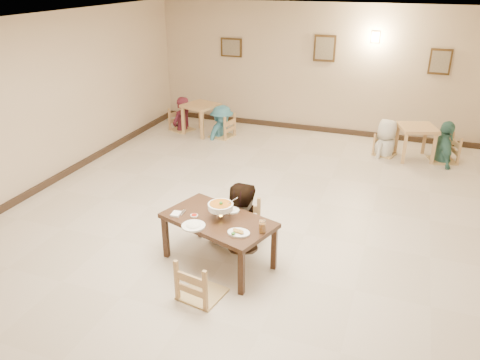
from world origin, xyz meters
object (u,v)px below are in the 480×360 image
at_px(curry_warmer, 221,206).
at_px(bg_diner_a, 181,97).
at_px(bg_table_left, 201,110).
at_px(chair_near, 201,259).
at_px(main_diner, 239,184).
at_px(bg_chair_lr, 222,115).
at_px(bg_chair_rl, 387,135).
at_px(drink_glass, 262,227).
at_px(bg_table_right, 417,132).
at_px(chair_far, 242,206).
at_px(bg_diner_b, 222,106).
at_px(main_table, 218,224).
at_px(bg_diner_c, 389,120).
at_px(bg_chair_rr, 446,137).
at_px(bg_chair_ll, 181,110).
at_px(bg_diner_d, 449,121).

bearing_deg(curry_warmer, bg_diner_a, 121.78).
bearing_deg(bg_table_left, chair_near, -65.54).
bearing_deg(main_diner, bg_chair_lr, -82.03).
bearing_deg(bg_chair_lr, main_diner, 37.11).
bearing_deg(bg_chair_rl, bg_table_left, 108.68).
height_order(curry_warmer, drink_glass, curry_warmer).
xyz_separation_m(curry_warmer, drink_glass, (0.62, -0.15, -0.10)).
xyz_separation_m(bg_chair_lr, bg_diner_a, (-1.11, 0.11, 0.32)).
height_order(curry_warmer, bg_table_left, curry_warmer).
height_order(bg_table_right, bg_chair_lr, bg_chair_lr).
relative_size(chair_far, drink_glass, 6.59).
distance_m(bg_chair_rl, bg_diner_b, 3.77).
bearing_deg(main_table, chair_near, -65.62).
bearing_deg(bg_diner_c, drink_glass, 11.21).
bearing_deg(bg_table_left, bg_diner_b, -4.75).
distance_m(bg_table_right, bg_chair_rr, 0.58).
bearing_deg(bg_table_left, main_diner, -59.45).
distance_m(bg_chair_ll, bg_diner_a, 0.33).
xyz_separation_m(bg_diner_a, bg_diner_c, (4.87, -0.02, -0.05)).
bearing_deg(bg_diner_b, main_table, -145.96).
height_order(bg_diner_b, bg_diner_d, bg_diner_d).
distance_m(bg_table_left, bg_diner_a, 0.61).
bearing_deg(bg_diner_b, main_diner, -142.55).
relative_size(chair_far, bg_chair_rl, 1.22).
bearing_deg(chair_far, bg_chair_rl, 61.12).
bearing_deg(bg_diner_c, bg_diner_d, 116.00).
xyz_separation_m(bg_table_right, bg_chair_rr, (0.58, 0.05, -0.05)).
xyz_separation_m(chair_near, main_diner, (0.01, 1.29, 0.43)).
distance_m(main_diner, bg_diner_a, 5.44).
xyz_separation_m(drink_glass, bg_diner_b, (-2.59, 5.03, 0.00)).
relative_size(bg_diner_b, bg_diner_c, 0.96).
bearing_deg(bg_chair_rr, main_table, -49.39).
height_order(chair_near, bg_chair_rr, bg_chair_rr).
bearing_deg(chair_far, bg_chair_rr, 49.42).
xyz_separation_m(chair_near, bg_diner_d, (2.89, 5.75, 0.34)).
relative_size(bg_chair_lr, bg_chair_rr, 1.00).
xyz_separation_m(main_table, chair_far, (0.08, 0.68, -0.06)).
height_order(main_diner, bg_chair_rl, main_diner).
xyz_separation_m(bg_chair_lr, bg_diner_c, (3.75, 0.09, 0.26)).
xyz_separation_m(curry_warmer, bg_table_left, (-2.53, 4.92, -0.26)).
height_order(main_table, bg_table_right, bg_table_right).
bearing_deg(drink_glass, bg_diner_c, 77.22).
bearing_deg(bg_diner_c, bg_chair_ll, -66.25).
bearing_deg(bg_chair_rr, bg_table_right, -103.84).
distance_m(curry_warmer, bg_table_left, 5.54).
distance_m(bg_chair_ll, bg_diner_d, 6.03).
distance_m(bg_table_left, bg_chair_rl, 4.31).
distance_m(curry_warmer, bg_chair_ll, 5.87).
bearing_deg(chair_far, main_diner, -94.93).
relative_size(main_diner, bg_diner_c, 1.21).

